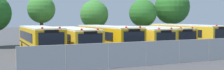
# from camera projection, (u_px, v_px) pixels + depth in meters

# --- Properties ---
(ground_plane) EXTENTS (160.00, 160.00, 0.00)m
(ground_plane) POSITION_uv_depth(u_px,v_px,m) (121.00, 50.00, 28.59)
(ground_plane) COLOR #424244
(school_bus_0) EXTENTS (2.70, 10.13, 2.68)m
(school_bus_0) POSITION_uv_depth(u_px,v_px,m) (40.00, 39.00, 25.12)
(school_bus_0) COLOR #EAA80C
(school_bus_0) RESTS_ON ground_plane
(school_bus_1) EXTENTS (2.70, 10.33, 2.54)m
(school_bus_1) POSITION_uv_depth(u_px,v_px,m) (74.00, 39.00, 26.28)
(school_bus_1) COLOR yellow
(school_bus_1) RESTS_ON ground_plane
(school_bus_2) EXTENTS (2.80, 11.31, 2.68)m
(school_bus_2) POSITION_uv_depth(u_px,v_px,m) (107.00, 37.00, 27.60)
(school_bus_2) COLOR #EAA80C
(school_bus_2) RESTS_ON ground_plane
(school_bus_3) EXTENTS (2.73, 11.64, 2.52)m
(school_bus_3) POSITION_uv_depth(u_px,v_px,m) (136.00, 37.00, 29.06)
(school_bus_3) COLOR yellow
(school_bus_3) RESTS_ON ground_plane
(school_bus_4) EXTENTS (2.82, 9.57, 2.50)m
(school_bus_4) POSITION_uv_depth(u_px,v_px,m) (161.00, 36.00, 30.51)
(school_bus_4) COLOR #EAA80C
(school_bus_4) RESTS_ON ground_plane
(school_bus_5) EXTENTS (2.59, 11.27, 2.73)m
(school_bus_5) POSITION_uv_depth(u_px,v_px,m) (186.00, 34.00, 31.79)
(school_bus_5) COLOR yellow
(school_bus_5) RESTS_ON ground_plane
(tree_1) EXTENTS (3.43, 3.43, 6.16)m
(tree_1) POSITION_uv_depth(u_px,v_px,m) (42.00, 9.00, 33.49)
(tree_1) COLOR #4C3823
(tree_1) RESTS_ON ground_plane
(tree_2) EXTENTS (3.86, 3.86, 5.79)m
(tree_2) POSITION_uv_depth(u_px,v_px,m) (94.00, 15.00, 36.92)
(tree_2) COLOR #4C3823
(tree_2) RESTS_ON ground_plane
(tree_3) EXTENTS (3.93, 3.93, 6.03)m
(tree_3) POSITION_uv_depth(u_px,v_px,m) (143.00, 13.00, 38.22)
(tree_3) COLOR #4C3823
(tree_3) RESTS_ON ground_plane
(tree_4) EXTENTS (5.17, 5.17, 7.59)m
(tree_4) POSITION_uv_depth(u_px,v_px,m) (172.00, 7.00, 40.17)
(tree_4) COLOR #4C3823
(tree_4) RESTS_ON ground_plane
(chainlink_fence) EXTENTS (22.94, 0.07, 1.74)m
(chainlink_fence) POSITION_uv_depth(u_px,v_px,m) (179.00, 51.00, 20.09)
(chainlink_fence) COLOR #9EA0A3
(chainlink_fence) RESTS_ON ground_plane
(traffic_cone) EXTENTS (0.40, 0.40, 0.53)m
(traffic_cone) POSITION_uv_depth(u_px,v_px,m) (87.00, 63.00, 18.42)
(traffic_cone) COLOR #EA5914
(traffic_cone) RESTS_ON ground_plane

